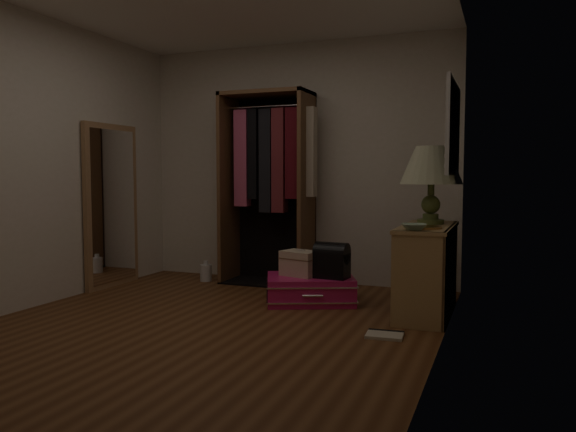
# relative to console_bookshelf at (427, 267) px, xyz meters

# --- Properties ---
(ground) EXTENTS (4.00, 4.00, 0.00)m
(ground) POSITION_rel_console_bookshelf_xyz_m (-1.53, -1.05, -0.39)
(ground) COLOR #583219
(ground) RESTS_ON ground
(room_walls) EXTENTS (3.52, 4.02, 2.60)m
(room_walls) POSITION_rel_console_bookshelf_xyz_m (-1.46, -1.00, 1.11)
(room_walls) COLOR beige
(room_walls) RESTS_ON ground
(console_bookshelf) EXTENTS (0.42, 1.12, 0.75)m
(console_bookshelf) POSITION_rel_console_bookshelf_xyz_m (0.00, 0.00, 0.00)
(console_bookshelf) COLOR #A78251
(console_bookshelf) RESTS_ON ground
(open_wardrobe) EXTENTS (1.03, 0.50, 2.05)m
(open_wardrobe) POSITION_rel_console_bookshelf_xyz_m (-1.74, 0.72, 0.82)
(open_wardrobe) COLOR brown
(open_wardrobe) RESTS_ON ground
(floor_mirror) EXTENTS (0.06, 0.80, 1.70)m
(floor_mirror) POSITION_rel_console_bookshelf_xyz_m (-3.24, -0.05, 0.46)
(floor_mirror) COLOR #9C734C
(floor_mirror) RESTS_ON ground
(pink_suitcase) EXTENTS (0.97, 0.85, 0.25)m
(pink_suitcase) POSITION_rel_console_bookshelf_xyz_m (-1.05, -0.01, -0.27)
(pink_suitcase) COLOR #CB1862
(pink_suitcase) RESTS_ON ground
(train_case) EXTENTS (0.39, 0.32, 0.25)m
(train_case) POSITION_rel_console_bookshelf_xyz_m (-1.14, -0.03, -0.03)
(train_case) COLOR #BEAC91
(train_case) RESTS_ON pink_suitcase
(black_bag) EXTENTS (0.32, 0.22, 0.33)m
(black_bag) POSITION_rel_console_bookshelf_xyz_m (-0.84, -0.04, 0.02)
(black_bag) COLOR black
(black_bag) RESTS_ON pink_suitcase
(table_lamp) EXTENTS (0.68, 0.68, 0.67)m
(table_lamp) POSITION_rel_console_bookshelf_xyz_m (0.01, 0.13, 0.85)
(table_lamp) COLOR #495B2C
(table_lamp) RESTS_ON console_bookshelf
(brass_tray) EXTENTS (0.33, 0.33, 0.02)m
(brass_tray) POSITION_rel_console_bookshelf_xyz_m (0.01, -0.30, 0.37)
(brass_tray) COLOR #AF8043
(brass_tray) RESTS_ON console_bookshelf
(ceramic_bowl) EXTENTS (0.24, 0.24, 0.05)m
(ceramic_bowl) POSITION_rel_console_bookshelf_xyz_m (-0.04, -0.48, 0.39)
(ceramic_bowl) COLOR #9BBA9C
(ceramic_bowl) RESTS_ON console_bookshelf
(white_jug) EXTENTS (0.17, 0.17, 0.22)m
(white_jug) POSITION_rel_console_bookshelf_xyz_m (-2.46, 0.55, -0.29)
(white_jug) COLOR silver
(white_jug) RESTS_ON ground
(floor_book) EXTENTS (0.28, 0.23, 0.02)m
(floor_book) POSITION_rel_console_bookshelf_xyz_m (-0.19, -0.84, -0.38)
(floor_book) COLOR beige
(floor_book) RESTS_ON ground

